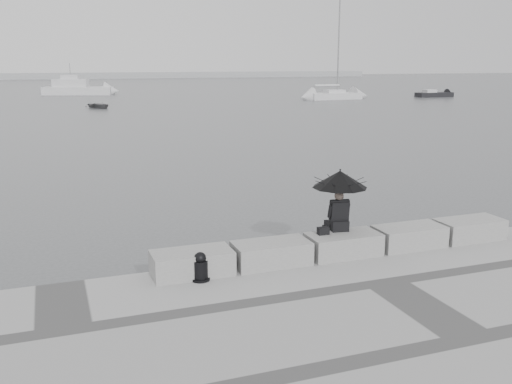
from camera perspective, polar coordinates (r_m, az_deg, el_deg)
name	(u,v)px	position (r m, az deg, el deg)	size (l,w,h in m)	color
ground	(333,270)	(13.31, 7.68, -7.75)	(360.00, 360.00, 0.00)	#444649
stone_block_far_left	(192,263)	(11.51, -6.41, -7.08)	(1.60, 0.80, 0.50)	gray
stone_block_left	(271,254)	(12.00, 1.54, -6.17)	(1.60, 0.80, 0.50)	gray
stone_block_centre	(343,245)	(12.69, 8.73, -5.24)	(1.60, 0.80, 0.50)	gray
stone_block_right	(409,237)	(13.57, 15.06, -4.34)	(1.60, 0.80, 0.50)	gray
stone_block_far_right	(469,229)	(14.59, 20.55, -3.53)	(1.60, 0.80, 0.50)	gray
seated_person	(340,186)	(12.62, 8.39, 0.62)	(1.22, 1.22, 1.39)	black
bag	(323,231)	(12.50, 6.74, -3.87)	(0.25, 0.14, 0.16)	black
mooring_bollard	(200,269)	(11.22, -5.58, -7.65)	(0.37, 0.37, 0.58)	black
distant_landmass	(35,76)	(165.55, -21.26, 10.77)	(180.00, 8.00, 2.80)	#979A9C
sailboat_right	(334,95)	(73.41, 7.81, 9.59)	(6.94, 2.66, 12.90)	silver
motor_cruiser	(78,88)	(86.82, -17.37, 9.86)	(10.05, 5.70, 4.50)	silver
small_motorboat	(434,95)	(81.33, 17.39, 9.29)	(5.21, 1.63, 1.10)	black
dinghy	(99,105)	(61.18, -15.40, 8.35)	(3.19, 1.35, 0.54)	slate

